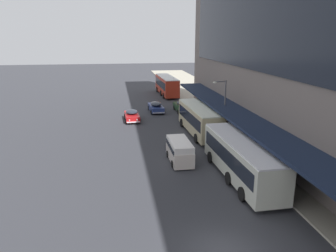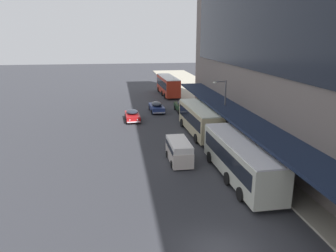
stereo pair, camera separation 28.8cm
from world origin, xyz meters
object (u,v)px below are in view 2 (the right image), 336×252
transit_bus_kerbside_front (200,119)px  sedan_lead_mid (132,115)px  transit_bus_kerbside_far (240,158)px  sedan_trailing_near (157,107)px  transit_bus_kerbside_rear (168,85)px  vw_van (179,150)px  sedan_oncoming_rear (183,106)px  pedestrian_at_kerb (277,163)px  street_lamp (223,104)px  fire_hydrant (277,183)px

transit_bus_kerbside_front → sedan_lead_mid: 10.37m
transit_bus_kerbside_far → sedan_trailing_near: transit_bus_kerbside_far is taller
transit_bus_kerbside_rear → vw_van: bearing=-97.0°
sedan_oncoming_rear → pedestrian_at_kerb: size_ratio=2.67×
transit_bus_kerbside_far → sedan_lead_mid: 21.03m
sedan_oncoming_rear → transit_bus_kerbside_front: bearing=-91.6°
sedan_oncoming_rear → sedan_lead_mid: bearing=-150.6°
street_lamp → transit_bus_kerbside_far: bearing=-100.5°
sedan_trailing_near → transit_bus_kerbside_front: bearing=-73.7°
transit_bus_kerbside_rear → pedestrian_at_kerb: transit_bus_kerbside_rear is taller
transit_bus_kerbside_rear → sedan_trailing_near: (-3.79, -13.88, -1.21)m
sedan_lead_mid → pedestrian_at_kerb: bearing=-61.8°
vw_van → pedestrian_at_kerb: pedestrian_at_kerb is taller
transit_bus_kerbside_rear → sedan_lead_mid: 20.15m
vw_van → sedan_oncoming_rear: bearing=77.9°
sedan_lead_mid → sedan_oncoming_rear: bearing=29.4°
sedan_trailing_near → vw_van: (-0.35, -19.94, 0.34)m
vw_van → fire_hydrant: (6.12, -6.51, -0.60)m
transit_bus_kerbside_far → pedestrian_at_kerb: transit_bus_kerbside_far is taller
transit_bus_kerbside_far → street_lamp: 11.06m
vw_van → fire_hydrant: vw_van is taller
sedan_oncoming_rear → fire_hydrant: size_ratio=7.09×
transit_bus_kerbside_far → fire_hydrant: (2.10, -2.07, -1.30)m
sedan_oncoming_rear → street_lamp: bearing=-82.2°
transit_bus_kerbside_far → sedan_oncoming_rear: (0.17, 23.92, -0.97)m
transit_bus_kerbside_far → sedan_oncoming_rear: transit_bus_kerbside_far is taller
sedan_trailing_near → sedan_oncoming_rear: size_ratio=0.99×
transit_bus_kerbside_far → sedan_trailing_near: (-3.67, 24.38, -1.04)m
transit_bus_kerbside_front → sedan_trailing_near: (-3.51, 12.03, -1.08)m
sedan_trailing_near → fire_hydrant: bearing=-77.7°
street_lamp → fire_hydrant: (0.11, -12.77, -3.30)m
vw_van → pedestrian_at_kerb: (7.12, -4.47, 0.08)m
vw_van → transit_bus_kerbside_far: bearing=-47.8°
sedan_trailing_near → pedestrian_at_kerb: size_ratio=2.64×
fire_hydrant → transit_bus_kerbside_front: bearing=98.9°
sedan_lead_mid → fire_hydrant: (9.55, -21.71, -0.23)m
transit_bus_kerbside_front → fire_hydrant: size_ratio=14.45×
transit_bus_kerbside_front → street_lamp: bearing=-37.6°
sedan_trailing_near → street_lamp: bearing=-67.5°
transit_bus_kerbside_rear → street_lamp: street_lamp is taller
transit_bus_kerbside_front → transit_bus_kerbside_far: size_ratio=0.91×
transit_bus_kerbside_front → sedan_oncoming_rear: (0.33, 11.57, -1.02)m
vw_van → pedestrian_at_kerb: 8.41m
transit_bus_kerbside_front → vw_van: bearing=-116.0°
transit_bus_kerbside_rear → transit_bus_kerbside_front: bearing=-90.6°
transit_bus_kerbside_rear → pedestrian_at_kerb: size_ratio=6.12×
transit_bus_kerbside_rear → fire_hydrant: (1.97, -40.33, -1.48)m
fire_hydrant → pedestrian_at_kerb: bearing=63.8°
transit_bus_kerbside_far → pedestrian_at_kerb: bearing=-0.6°
street_lamp → sedan_lead_mid: bearing=136.6°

